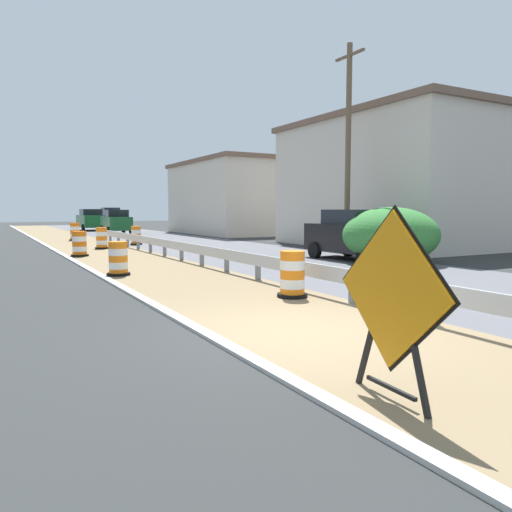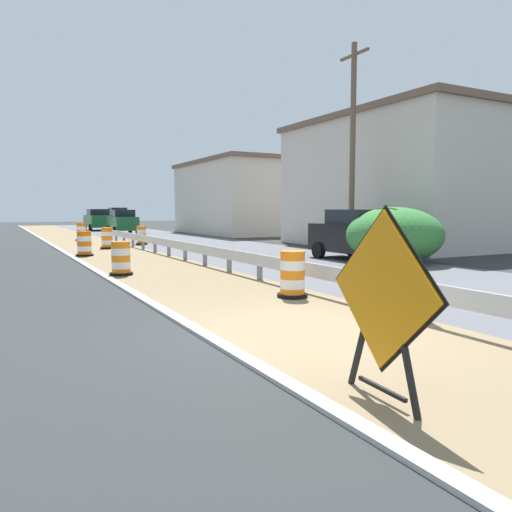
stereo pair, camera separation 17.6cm
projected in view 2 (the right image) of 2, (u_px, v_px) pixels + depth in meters
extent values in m
plane|color=#2B2D2D|center=(292.00, 333.00, 7.73)|extent=(160.00, 160.00, 0.00)
cube|color=#7F6B4C|center=(328.00, 328.00, 8.05)|extent=(3.78, 120.00, 0.01)
cube|color=#ADADA8|center=(216.00, 343.00, 7.12)|extent=(0.20, 120.00, 0.11)
cube|color=#ADB2B7|center=(350.00, 277.00, 10.08)|extent=(0.08, 50.04, 0.32)
cube|color=slate|center=(428.00, 303.00, 8.38)|extent=(0.12, 0.12, 0.70)
cube|color=slate|center=(352.00, 287.00, 10.14)|extent=(0.12, 0.12, 0.70)
cube|color=slate|center=(299.00, 275.00, 11.90)|extent=(0.12, 0.12, 0.70)
cube|color=slate|center=(260.00, 267.00, 13.66)|extent=(0.12, 0.12, 0.70)
cube|color=slate|center=(229.00, 260.00, 15.41)|extent=(0.12, 0.12, 0.70)
cube|color=slate|center=(205.00, 255.00, 17.17)|extent=(0.12, 0.12, 0.70)
cube|color=slate|center=(185.00, 251.00, 18.93)|extent=(0.12, 0.12, 0.70)
cube|color=slate|center=(169.00, 247.00, 20.69)|extent=(0.12, 0.12, 0.70)
cube|color=slate|center=(155.00, 245.00, 22.45)|extent=(0.12, 0.12, 0.70)
cube|color=slate|center=(143.00, 242.00, 24.20)|extent=(0.12, 0.12, 0.70)
cube|color=slate|center=(133.00, 240.00, 25.96)|extent=(0.12, 0.12, 0.70)
cube|color=slate|center=(124.00, 238.00, 27.72)|extent=(0.12, 0.12, 0.70)
cube|color=slate|center=(116.00, 236.00, 29.48)|extent=(0.12, 0.12, 0.70)
cube|color=slate|center=(109.00, 235.00, 31.24)|extent=(0.12, 0.12, 0.70)
cube|color=black|center=(407.00, 359.00, 4.63)|extent=(0.07, 0.39, 1.06)
cube|color=black|center=(361.00, 341.00, 5.27)|extent=(0.07, 0.39, 1.06)
cube|color=black|center=(382.00, 388.00, 4.99)|extent=(0.08, 0.72, 0.04)
cube|color=orange|center=(382.00, 290.00, 4.88)|extent=(0.13, 1.59, 1.59)
cube|color=black|center=(384.00, 290.00, 4.89)|extent=(0.11, 1.68, 1.69)
cylinder|color=orange|center=(292.00, 293.00, 10.87)|extent=(0.54, 0.54, 0.21)
cylinder|color=white|center=(292.00, 283.00, 10.85)|extent=(0.54, 0.54, 0.21)
cylinder|color=orange|center=(292.00, 274.00, 10.83)|extent=(0.54, 0.54, 0.21)
cylinder|color=white|center=(293.00, 265.00, 10.81)|extent=(0.54, 0.54, 0.21)
cylinder|color=orange|center=(293.00, 256.00, 10.79)|extent=(0.54, 0.54, 0.21)
cylinder|color=black|center=(292.00, 295.00, 10.87)|extent=(0.67, 0.67, 0.08)
cylinder|color=orange|center=(121.00, 272.00, 14.55)|extent=(0.54, 0.54, 0.20)
cylinder|color=white|center=(121.00, 265.00, 14.53)|extent=(0.54, 0.54, 0.20)
cylinder|color=orange|center=(121.00, 258.00, 14.51)|extent=(0.54, 0.54, 0.20)
cylinder|color=white|center=(121.00, 252.00, 14.49)|extent=(0.54, 0.54, 0.20)
cylinder|color=orange|center=(121.00, 245.00, 14.47)|extent=(0.54, 0.54, 0.20)
cylinder|color=black|center=(121.00, 274.00, 14.55)|extent=(0.68, 0.68, 0.08)
cylinder|color=orange|center=(85.00, 254.00, 20.57)|extent=(0.57, 0.57, 0.21)
cylinder|color=white|center=(84.00, 249.00, 20.55)|extent=(0.57, 0.57, 0.21)
cylinder|color=orange|center=(84.00, 244.00, 20.53)|extent=(0.57, 0.57, 0.21)
cylinder|color=white|center=(84.00, 239.00, 20.51)|extent=(0.57, 0.57, 0.21)
cylinder|color=orange|center=(84.00, 234.00, 20.49)|extent=(0.57, 0.57, 0.21)
cylinder|color=black|center=(85.00, 255.00, 20.57)|extent=(0.71, 0.71, 0.08)
cylinder|color=orange|center=(142.00, 243.00, 27.37)|extent=(0.52, 0.52, 0.21)
cylinder|color=white|center=(142.00, 239.00, 27.35)|extent=(0.52, 0.52, 0.21)
cylinder|color=orange|center=(142.00, 235.00, 27.33)|extent=(0.52, 0.52, 0.21)
cylinder|color=white|center=(141.00, 232.00, 27.31)|extent=(0.52, 0.52, 0.21)
cylinder|color=orange|center=(141.00, 228.00, 27.29)|extent=(0.52, 0.52, 0.21)
cylinder|color=black|center=(142.00, 244.00, 27.37)|extent=(0.65, 0.65, 0.08)
cylinder|color=orange|center=(82.00, 239.00, 31.19)|extent=(0.56, 0.56, 0.22)
cylinder|color=white|center=(81.00, 235.00, 31.17)|extent=(0.56, 0.56, 0.22)
cylinder|color=orange|center=(81.00, 232.00, 31.15)|extent=(0.56, 0.56, 0.22)
cylinder|color=white|center=(81.00, 228.00, 31.13)|extent=(0.56, 0.56, 0.22)
cylinder|color=orange|center=(81.00, 225.00, 31.11)|extent=(0.56, 0.56, 0.22)
cylinder|color=black|center=(82.00, 240.00, 31.20)|extent=(0.70, 0.70, 0.08)
cylinder|color=orange|center=(107.00, 247.00, 24.53)|extent=(0.54, 0.54, 0.21)
cylinder|color=white|center=(107.00, 242.00, 24.51)|extent=(0.54, 0.54, 0.21)
cylinder|color=orange|center=(107.00, 238.00, 24.49)|extent=(0.54, 0.54, 0.21)
cylinder|color=white|center=(107.00, 234.00, 24.47)|extent=(0.54, 0.54, 0.21)
cylinder|color=orange|center=(107.00, 229.00, 24.45)|extent=(0.54, 0.54, 0.21)
cylinder|color=black|center=(107.00, 248.00, 24.53)|extent=(0.67, 0.67, 0.08)
cube|color=#195128|center=(98.00, 221.00, 46.36)|extent=(1.90, 4.55, 1.12)
cube|color=black|center=(98.00, 212.00, 46.12)|extent=(1.71, 2.09, 0.56)
cylinder|color=black|center=(85.00, 227.00, 47.29)|extent=(0.22, 0.64, 0.64)
cylinder|color=black|center=(105.00, 226.00, 48.17)|extent=(0.22, 0.64, 0.64)
cylinder|color=black|center=(90.00, 228.00, 44.65)|extent=(0.22, 0.64, 0.64)
cylinder|color=black|center=(112.00, 227.00, 45.54)|extent=(0.22, 0.64, 0.64)
cube|color=black|center=(359.00, 238.00, 18.76)|extent=(1.86, 4.33, 1.06)
cube|color=black|center=(357.00, 217.00, 18.83)|extent=(1.62, 2.01, 0.56)
cylinder|color=black|center=(403.00, 254.00, 18.01)|extent=(0.24, 0.65, 0.64)
cylinder|color=black|center=(368.00, 256.00, 17.16)|extent=(0.24, 0.65, 0.64)
cylinder|color=black|center=(352.00, 249.00, 20.46)|extent=(0.24, 0.65, 0.64)
cylinder|color=black|center=(318.00, 250.00, 19.60)|extent=(0.24, 0.65, 0.64)
cube|color=#195128|center=(123.00, 223.00, 39.78)|extent=(1.92, 4.44, 1.06)
cube|color=black|center=(123.00, 213.00, 39.55)|extent=(1.65, 2.07, 0.56)
cylinder|color=black|center=(109.00, 229.00, 40.74)|extent=(0.24, 0.65, 0.64)
cylinder|color=black|center=(130.00, 229.00, 41.50)|extent=(0.24, 0.65, 0.64)
cylinder|color=black|center=(115.00, 231.00, 38.16)|extent=(0.24, 0.65, 0.64)
cylinder|color=black|center=(138.00, 230.00, 38.92)|extent=(0.24, 0.65, 0.64)
cube|color=navy|center=(118.00, 219.00, 54.29)|extent=(1.92, 4.53, 1.30)
cube|color=black|center=(118.00, 210.00, 54.36)|extent=(1.70, 2.10, 0.56)
cylinder|color=black|center=(130.00, 225.00, 53.45)|extent=(0.23, 0.64, 0.64)
cylinder|color=black|center=(112.00, 225.00, 52.61)|extent=(0.23, 0.64, 0.64)
cylinder|color=black|center=(124.00, 224.00, 56.08)|extent=(0.23, 0.64, 0.64)
cylinder|color=black|center=(107.00, 224.00, 55.24)|extent=(0.23, 0.64, 0.64)
cube|color=beige|center=(404.00, 186.00, 26.22)|extent=(8.32, 11.56, 6.44)
cube|color=brown|center=(406.00, 121.00, 25.91)|extent=(8.66, 12.03, 0.30)
cube|color=beige|center=(238.00, 199.00, 40.21)|extent=(6.73, 11.94, 5.55)
cube|color=brown|center=(238.00, 163.00, 39.94)|extent=(6.99, 12.42, 0.30)
cylinder|color=brown|center=(353.00, 150.00, 21.22)|extent=(0.24, 0.24, 8.97)
cube|color=brown|center=(354.00, 55.00, 20.84)|extent=(0.12, 1.80, 0.10)
ellipsoid|color=#337533|center=(394.00, 235.00, 17.75)|extent=(3.46, 3.46, 2.03)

